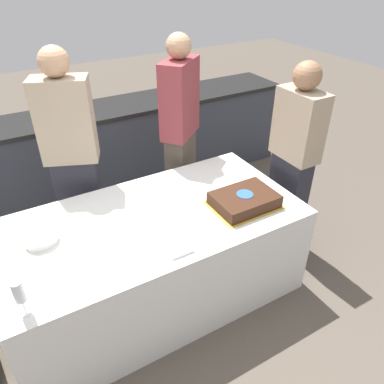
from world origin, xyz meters
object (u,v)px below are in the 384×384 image
at_px(plate_stack, 40,236).
at_px(person_seated_right, 293,160).
at_px(person_standing_back, 73,161).
at_px(wine_glass, 19,293).
at_px(person_cutting_cake, 180,136).
at_px(cake, 244,200).

bearing_deg(plate_stack, person_seated_right, -3.51).
bearing_deg(plate_stack, person_standing_back, 57.59).
bearing_deg(wine_glass, plate_stack, 71.14).
bearing_deg(wine_glass, person_cutting_cake, 37.31).
distance_m(wine_glass, person_seated_right, 2.11).
relative_size(wine_glass, person_standing_back, 0.12).
bearing_deg(person_cutting_cake, cake, 50.09).
bearing_deg(person_seated_right, person_cutting_cake, -139.89).
xyz_separation_m(plate_stack, wine_glass, (-0.17, -0.51, 0.10)).
distance_m(plate_stack, wine_glass, 0.55).
relative_size(person_cutting_cake, person_seated_right, 1.08).
height_order(wine_glass, person_cutting_cake, person_cutting_cake).
bearing_deg(person_cutting_cake, plate_stack, -14.72).
xyz_separation_m(plate_stack, person_seated_right, (1.90, -0.12, 0.06)).
relative_size(plate_stack, person_cutting_cake, 0.12).
height_order(person_cutting_cake, person_seated_right, person_cutting_cake).
height_order(plate_stack, wine_glass, wine_glass).
bearing_deg(cake, plate_stack, 166.55).
height_order(wine_glass, person_seated_right, person_seated_right).
height_order(plate_stack, person_seated_right, person_seated_right).
bearing_deg(cake, person_cutting_cake, 90.00).
bearing_deg(person_cutting_cake, wine_glass, -2.60).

